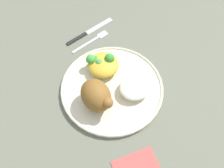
{
  "coord_description": "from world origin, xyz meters",
  "views": [
    {
      "loc": [
        0.25,
        -0.15,
        0.52
      ],
      "look_at": [
        0.0,
        0.0,
        0.03
      ],
      "focal_mm": 32.85,
      "sensor_mm": 36.0,
      "label": 1
    }
  ],
  "objects_px": {
    "fork": "(92,40)",
    "roasted_chicken": "(96,96)",
    "plate": "(112,87)",
    "rice_pile": "(135,87)",
    "knife": "(86,33)",
    "mac_cheese_with_broccoli": "(103,64)"
  },
  "relations": [
    {
      "from": "plate",
      "to": "roasted_chicken",
      "type": "bearing_deg",
      "value": -68.82
    },
    {
      "from": "plate",
      "to": "roasted_chicken",
      "type": "height_order",
      "value": "roasted_chicken"
    },
    {
      "from": "rice_pile",
      "to": "knife",
      "type": "height_order",
      "value": "rice_pile"
    },
    {
      "from": "mac_cheese_with_broccoli",
      "to": "fork",
      "type": "distance_m",
      "value": 0.13
    },
    {
      "from": "roasted_chicken",
      "to": "fork",
      "type": "height_order",
      "value": "roasted_chicken"
    },
    {
      "from": "roasted_chicken",
      "to": "rice_pile",
      "type": "xyz_separation_m",
      "value": [
        0.02,
        0.11,
        -0.02
      ]
    },
    {
      "from": "rice_pile",
      "to": "mac_cheese_with_broccoli",
      "type": "height_order",
      "value": "mac_cheese_with_broccoli"
    },
    {
      "from": "knife",
      "to": "fork",
      "type": "bearing_deg",
      "value": 1.69
    },
    {
      "from": "fork",
      "to": "rice_pile",
      "type": "bearing_deg",
      "value": 1.88
    },
    {
      "from": "roasted_chicken",
      "to": "fork",
      "type": "xyz_separation_m",
      "value": [
        -0.22,
        0.1,
        -0.05
      ]
    },
    {
      "from": "plate",
      "to": "fork",
      "type": "bearing_deg",
      "value": 168.11
    },
    {
      "from": "roasted_chicken",
      "to": "rice_pile",
      "type": "distance_m",
      "value": 0.11
    },
    {
      "from": "plate",
      "to": "mac_cheese_with_broccoli",
      "type": "distance_m",
      "value": 0.07
    },
    {
      "from": "rice_pile",
      "to": "knife",
      "type": "distance_m",
      "value": 0.28
    },
    {
      "from": "plate",
      "to": "rice_pile",
      "type": "distance_m",
      "value": 0.07
    },
    {
      "from": "roasted_chicken",
      "to": "rice_pile",
      "type": "relative_size",
      "value": 1.08
    },
    {
      "from": "mac_cheese_with_broccoli",
      "to": "plate",
      "type": "bearing_deg",
      "value": -7.8
    },
    {
      "from": "fork",
      "to": "roasted_chicken",
      "type": "bearing_deg",
      "value": -25.27
    },
    {
      "from": "knife",
      "to": "mac_cheese_with_broccoli",
      "type": "bearing_deg",
      "value": -10.32
    },
    {
      "from": "plate",
      "to": "mac_cheese_with_broccoli",
      "type": "relative_size",
      "value": 3.21
    },
    {
      "from": "rice_pile",
      "to": "knife",
      "type": "xyz_separation_m",
      "value": [
        -0.28,
        -0.01,
        -0.03
      ]
    },
    {
      "from": "fork",
      "to": "knife",
      "type": "bearing_deg",
      "value": -178.31
    }
  ]
}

